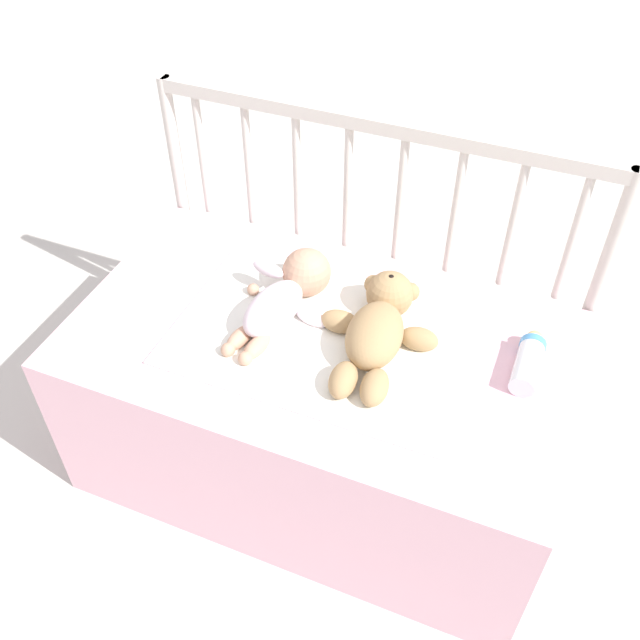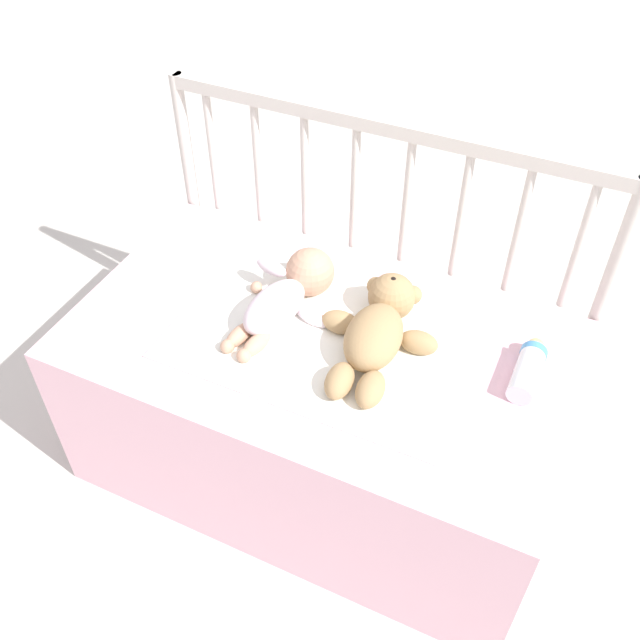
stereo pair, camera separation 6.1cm
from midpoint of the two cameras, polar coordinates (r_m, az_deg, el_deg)
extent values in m
plane|color=silver|center=(2.13, -0.85, -11.20)|extent=(12.00, 12.00, 0.00)
cube|color=#EDB7C6|center=(1.92, -0.93, -6.84)|extent=(1.23, 0.70, 0.51)
cylinder|color=beige|center=(2.25, -11.49, 7.93)|extent=(0.04, 0.04, 0.91)
cylinder|color=beige|center=(1.97, 19.63, -0.09)|extent=(0.04, 0.04, 0.91)
cube|color=beige|center=(1.78, 3.65, 15.28)|extent=(1.19, 0.03, 0.04)
cylinder|color=beige|center=(2.08, -10.24, 12.74)|extent=(0.02, 0.02, 0.37)
cylinder|color=beige|center=(2.01, -6.59, 12.06)|extent=(0.02, 0.02, 0.37)
cylinder|color=beige|center=(1.95, -2.74, 11.28)|extent=(0.02, 0.02, 0.37)
cylinder|color=beige|center=(1.91, 1.29, 10.40)|extent=(0.02, 0.02, 0.37)
cylinder|color=beige|center=(1.87, 5.49, 9.43)|extent=(0.02, 0.02, 0.37)
cylinder|color=beige|center=(1.84, 9.81, 8.37)|extent=(0.02, 0.02, 0.37)
cylinder|color=beige|center=(1.83, 14.21, 7.24)|extent=(0.02, 0.02, 0.37)
cylinder|color=beige|center=(1.82, 18.63, 6.06)|extent=(0.02, 0.02, 0.37)
cube|color=white|center=(1.73, -0.54, -1.40)|extent=(0.73, 0.48, 0.01)
ellipsoid|color=tan|center=(1.66, 3.35, -1.24)|extent=(0.15, 0.22, 0.11)
sphere|color=tan|center=(1.77, 4.62, 2.06)|extent=(0.12, 0.12, 0.12)
sphere|color=tan|center=(1.75, 4.68, 2.85)|extent=(0.05, 0.05, 0.05)
sphere|color=black|center=(1.73, 4.72, 3.36)|extent=(0.02, 0.02, 0.02)
sphere|color=tan|center=(1.79, 3.33, 2.86)|extent=(0.05, 0.05, 0.05)
sphere|color=tan|center=(1.77, 6.27, 2.23)|extent=(0.05, 0.05, 0.05)
ellipsoid|color=tan|center=(1.73, 0.58, -0.14)|extent=(0.10, 0.06, 0.06)
ellipsoid|color=tan|center=(1.70, 6.92, -1.54)|extent=(0.10, 0.06, 0.06)
ellipsoid|color=tan|center=(1.60, 0.78, -4.84)|extent=(0.07, 0.11, 0.06)
ellipsoid|color=tan|center=(1.59, 3.28, -5.43)|extent=(0.07, 0.11, 0.06)
ellipsoid|color=white|center=(1.74, -4.76, 0.91)|extent=(0.14, 0.22, 0.10)
sphere|color=tan|center=(1.82, -2.03, 3.83)|extent=(0.13, 0.13, 0.13)
ellipsoid|color=white|center=(1.81, -5.14, 4.07)|extent=(0.10, 0.05, 0.04)
ellipsoid|color=white|center=(1.76, -1.64, 0.16)|extent=(0.10, 0.05, 0.04)
sphere|color=tan|center=(1.85, -6.31, 2.43)|extent=(0.03, 0.03, 0.03)
sphere|color=tan|center=(1.75, -0.81, -0.10)|extent=(0.03, 0.03, 0.03)
ellipsoid|color=tan|center=(1.72, -7.43, -1.43)|extent=(0.06, 0.10, 0.04)
ellipsoid|color=tan|center=(1.70, -6.08, -2.11)|extent=(0.06, 0.10, 0.04)
sphere|color=tan|center=(1.70, -8.39, -2.40)|extent=(0.03, 0.03, 0.03)
sphere|color=tan|center=(1.67, -7.04, -3.11)|extent=(0.03, 0.03, 0.03)
cylinder|color=white|center=(1.69, 15.26, -3.62)|extent=(0.06, 0.14, 0.06)
cylinder|color=#4C99D8|center=(1.74, 15.71, -2.00)|extent=(0.06, 0.02, 0.06)
sphere|color=#EAC67F|center=(1.76, 15.83, -1.55)|extent=(0.04, 0.04, 0.04)
camera|label=1|loc=(0.03, -91.03, -0.99)|focal=40.00mm
camera|label=2|loc=(0.03, 88.97, 0.99)|focal=40.00mm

